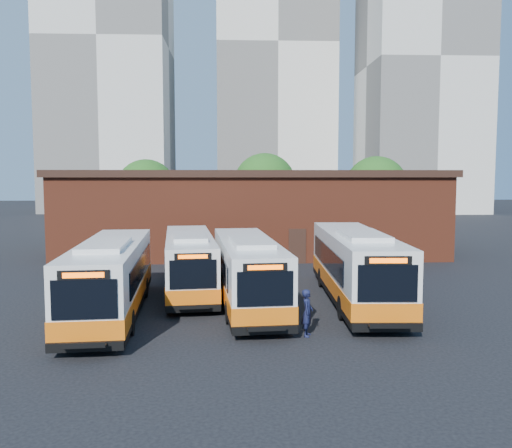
{
  "coord_description": "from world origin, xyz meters",
  "views": [
    {
      "loc": [
        -1.51,
        -22.64,
        6.03
      ],
      "look_at": [
        -0.24,
        5.07,
        3.54
      ],
      "focal_mm": 38.0,
      "sensor_mm": 36.0,
      "label": 1
    }
  ],
  "objects_px": {
    "bus_mideast": "(248,274)",
    "bus_east": "(356,269)",
    "bus_midwest": "(189,264)",
    "transit_worker": "(307,313)",
    "bus_west": "(111,280)"
  },
  "relations": [
    {
      "from": "bus_west",
      "to": "bus_mideast",
      "type": "xyz_separation_m",
      "value": [
        5.97,
        1.5,
        -0.04
      ]
    },
    {
      "from": "bus_west",
      "to": "bus_east",
      "type": "relative_size",
      "value": 0.96
    },
    {
      "from": "bus_east",
      "to": "transit_worker",
      "type": "height_order",
      "value": "bus_east"
    },
    {
      "from": "bus_midwest",
      "to": "transit_worker",
      "type": "xyz_separation_m",
      "value": [
        5.04,
        -8.25,
        -0.53
      ]
    },
    {
      "from": "bus_east",
      "to": "bus_midwest",
      "type": "bearing_deg",
      "value": 164.05
    },
    {
      "from": "bus_mideast",
      "to": "transit_worker",
      "type": "distance_m",
      "value": 5.52
    },
    {
      "from": "bus_east",
      "to": "bus_mideast",
      "type": "bearing_deg",
      "value": -172.36
    },
    {
      "from": "bus_midwest",
      "to": "bus_mideast",
      "type": "relative_size",
      "value": 0.96
    },
    {
      "from": "bus_mideast",
      "to": "bus_east",
      "type": "xyz_separation_m",
      "value": [
        5.21,
        0.49,
        0.11
      ]
    },
    {
      "from": "bus_east",
      "to": "transit_worker",
      "type": "xyz_separation_m",
      "value": [
        -3.11,
        -5.57,
        -0.69
      ]
    },
    {
      "from": "bus_midwest",
      "to": "transit_worker",
      "type": "bearing_deg",
      "value": -64.61
    },
    {
      "from": "bus_west",
      "to": "transit_worker",
      "type": "relative_size",
      "value": 6.95
    },
    {
      "from": "bus_midwest",
      "to": "bus_mideast",
      "type": "distance_m",
      "value": 4.32
    },
    {
      "from": "bus_east",
      "to": "transit_worker",
      "type": "distance_m",
      "value": 6.42
    },
    {
      "from": "bus_mideast",
      "to": "bus_east",
      "type": "height_order",
      "value": "bus_east"
    }
  ]
}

